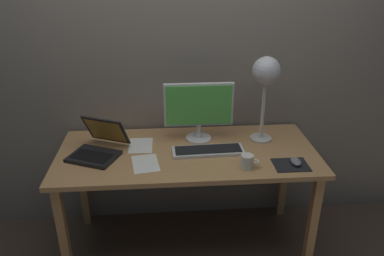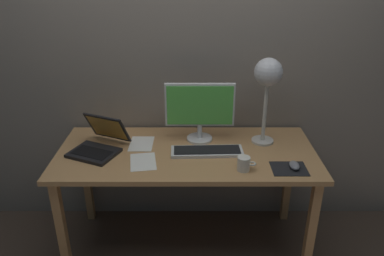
% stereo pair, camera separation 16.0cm
% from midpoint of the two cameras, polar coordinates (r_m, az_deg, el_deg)
% --- Properties ---
extents(ground_plane, '(4.80, 4.80, 0.00)m').
position_cam_midpoint_polar(ground_plane, '(2.77, 1.20, -17.12)').
color(ground_plane, '#47382D').
rests_on(ground_plane, ground).
extents(back_wall, '(4.80, 0.06, 2.60)m').
position_cam_midpoint_polar(back_wall, '(2.52, 1.33, 12.19)').
color(back_wall, gray).
rests_on(back_wall, ground).
extents(desk, '(1.60, 0.70, 0.74)m').
position_cam_midpoint_polar(desk, '(2.38, 1.34, -5.20)').
color(desk, tan).
rests_on(desk, ground).
extents(monitor, '(0.44, 0.17, 0.39)m').
position_cam_midpoint_polar(monitor, '(2.39, 3.35, 2.94)').
color(monitor, silver).
rests_on(monitor, desk).
extents(keyboard_main, '(0.44, 0.16, 0.03)m').
position_cam_midpoint_polar(keyboard_main, '(2.32, 4.49, -3.56)').
color(keyboard_main, silver).
rests_on(keyboard_main, desk).
extents(laptop, '(0.38, 0.40, 0.21)m').
position_cam_midpoint_polar(laptop, '(2.39, -11.63, -1.89)').
color(laptop, black).
rests_on(laptop, desk).
extents(desk_lamp, '(0.17, 0.17, 0.55)m').
position_cam_midpoint_polar(desk_lamp, '(2.35, 13.59, 7.35)').
color(desk_lamp, beige).
rests_on(desk_lamp, desk).
extents(mousepad, '(0.20, 0.16, 0.00)m').
position_cam_midpoint_polar(mousepad, '(2.24, 16.70, -5.98)').
color(mousepad, black).
rests_on(mousepad, desk).
extents(mouse, '(0.06, 0.10, 0.03)m').
position_cam_midpoint_polar(mouse, '(2.25, 17.44, -5.49)').
color(mouse, slate).
rests_on(mouse, mousepad).
extents(coffee_mug, '(0.11, 0.07, 0.08)m').
position_cam_midpoint_polar(coffee_mug, '(2.15, 10.22, -5.39)').
color(coffee_mug, white).
rests_on(coffee_mug, desk).
extents(paper_sheet_near_mouse, '(0.18, 0.23, 0.00)m').
position_cam_midpoint_polar(paper_sheet_near_mouse, '(2.23, -5.15, -5.12)').
color(paper_sheet_near_mouse, white).
rests_on(paper_sheet_near_mouse, desk).
extents(paper_sheet_by_keyboard, '(0.15, 0.21, 0.00)m').
position_cam_midpoint_polar(paper_sheet_by_keyboard, '(2.44, -5.57, -2.39)').
color(paper_sheet_by_keyboard, white).
rests_on(paper_sheet_by_keyboard, desk).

